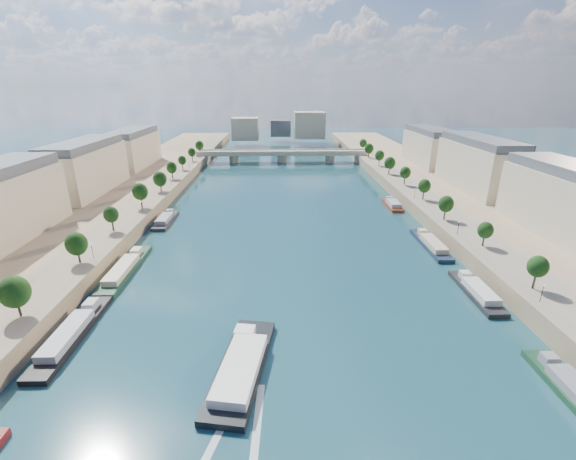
{
  "coord_description": "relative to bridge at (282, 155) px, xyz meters",
  "views": [
    {
      "loc": [
        -3.17,
        -24.8,
        48.38
      ],
      "look_at": [
        0.01,
        90.28,
        5.0
      ],
      "focal_mm": 24.0,
      "sensor_mm": 36.0,
      "label": 1
    }
  ],
  "objects": [
    {
      "name": "moored_barges_left",
      "position": [
        -45.5,
        -188.57,
        -4.24
      ],
      "size": [
        5.0,
        155.09,
        3.6
      ],
      "color": "#181732",
      "rests_on": "ground"
    },
    {
      "name": "trees_right",
      "position": [
        55.0,
        -122.65,
        5.39
      ],
      "size": [
        4.8,
        268.8,
        8.26
      ],
      "color": "#382B1E",
      "rests_on": "ground"
    },
    {
      "name": "lamps_left",
      "position": [
        -52.5,
        -142.65,
        2.7
      ],
      "size": [
        0.36,
        200.36,
        4.28
      ],
      "color": "black",
      "rests_on": "ground"
    },
    {
      "name": "pave_right",
      "position": [
        57.0,
        -132.65,
        -0.03
      ],
      "size": [
        14.0,
        520.0,
        0.1
      ],
      "primitive_type": "cube",
      "color": "gray",
      "rests_on": "quay_right"
    },
    {
      "name": "moored_barges_right",
      "position": [
        45.5,
        -178.81,
        -4.24
      ],
      "size": [
        5.0,
        160.98,
        3.6
      ],
      "color": "black",
      "rests_on": "ground"
    },
    {
      "name": "skyline",
      "position": [
        3.19,
        86.87,
        9.57
      ],
      "size": [
        79.0,
        42.0,
        22.0
      ],
      "color": "#BDB491",
      "rests_on": "ground"
    },
    {
      "name": "buildings_right",
      "position": [
        85.0,
        -120.65,
        11.37
      ],
      "size": [
        16.0,
        226.0,
        23.2
      ],
      "color": "#BDB491",
      "rests_on": "ground"
    },
    {
      "name": "ground",
      "position": [
        0.0,
        -132.65,
        -5.08
      ],
      "size": [
        700.0,
        700.0,
        0.0
      ],
      "primitive_type": "plane",
      "color": "#0C3035",
      "rests_on": "ground"
    },
    {
      "name": "quay_right",
      "position": [
        72.0,
        -132.65,
        -2.58
      ],
      "size": [
        44.0,
        520.0,
        5.0
      ],
      "primitive_type": "cube",
      "color": "#9E8460",
      "rests_on": "ground"
    },
    {
      "name": "bridge",
      "position": [
        0.0,
        0.0,
        0.0
      ],
      "size": [
        112.0,
        12.0,
        8.15
      ],
      "color": "#C1B79E",
      "rests_on": "ground"
    },
    {
      "name": "pave_left",
      "position": [
        -57.0,
        -132.65,
        -0.03
      ],
      "size": [
        14.0,
        520.0,
        0.1
      ],
      "primitive_type": "cube",
      "color": "gray",
      "rests_on": "quay_left"
    },
    {
      "name": "tour_barge",
      "position": [
        -10.02,
        -201.13,
        -4.08
      ],
      "size": [
        11.93,
        27.81,
        3.72
      ],
      "rotation": [
        0.0,
        0.0,
        -0.16
      ],
      "color": "black",
      "rests_on": "ground"
    },
    {
      "name": "lamps_right",
      "position": [
        52.5,
        -127.65,
        2.7
      ],
      "size": [
        0.36,
        200.36,
        4.28
      ],
      "color": "black",
      "rests_on": "ground"
    },
    {
      "name": "wake",
      "position": [
        -10.02,
        -217.75,
        -5.06
      ],
      "size": [
        11.73,
        26.03,
        0.04
      ],
      "color": "silver",
      "rests_on": "ground"
    },
    {
      "name": "trees_left",
      "position": [
        -55.0,
        -130.65,
        5.39
      ],
      "size": [
        4.8,
        268.8,
        8.26
      ],
      "color": "#382B1E",
      "rests_on": "ground"
    },
    {
      "name": "buildings_left",
      "position": [
        -85.0,
        -120.65,
        11.37
      ],
      "size": [
        16.0,
        226.0,
        23.2
      ],
      "color": "#BDB491",
      "rests_on": "ground"
    },
    {
      "name": "quay_left",
      "position": [
        -72.0,
        -132.65,
        -2.58
      ],
      "size": [
        44.0,
        520.0,
        5.0
      ],
      "primitive_type": "cube",
      "color": "#9E8460",
      "rests_on": "ground"
    }
  ]
}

